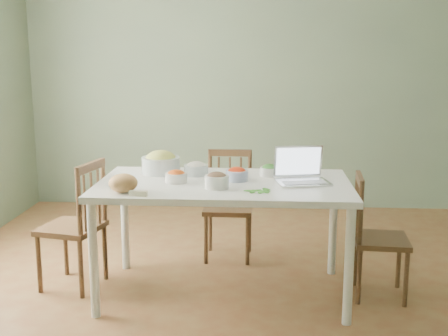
# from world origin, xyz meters

# --- Properties ---
(floor) EXTENTS (5.00, 5.00, 0.00)m
(floor) POSITION_xyz_m (0.00, 0.00, 0.00)
(floor) COLOR brown
(floor) RESTS_ON ground
(wall_back) EXTENTS (5.00, 0.00, 2.70)m
(wall_back) POSITION_xyz_m (0.00, 2.50, 1.35)
(wall_back) COLOR slate
(wall_back) RESTS_ON ground
(wall_front) EXTENTS (5.00, 0.00, 2.70)m
(wall_front) POSITION_xyz_m (0.00, -2.50, 1.35)
(wall_front) COLOR slate
(wall_front) RESTS_ON ground
(dining_table) EXTENTS (1.75, 0.98, 0.82)m
(dining_table) POSITION_xyz_m (-0.20, 0.08, 0.41)
(dining_table) COLOR white
(dining_table) RESTS_ON floor
(chair_far) EXTENTS (0.40, 0.38, 0.90)m
(chair_far) POSITION_xyz_m (-0.21, 0.82, 0.45)
(chair_far) COLOR #332012
(chair_far) RESTS_ON floor
(chair_left) EXTENTS (0.48, 0.49, 0.94)m
(chair_left) POSITION_xyz_m (-1.32, 0.14, 0.47)
(chair_left) COLOR #332012
(chair_left) RESTS_ON floor
(chair_right) EXTENTS (0.39, 0.41, 0.87)m
(chair_right) POSITION_xyz_m (0.90, 0.11, 0.44)
(chair_right) COLOR #332012
(chair_right) RESTS_ON floor
(bread_boule) EXTENTS (0.23, 0.23, 0.12)m
(bread_boule) POSITION_xyz_m (-0.82, -0.26, 0.88)
(bread_boule) COLOR tan
(bread_boule) RESTS_ON dining_table
(butter_stick) EXTENTS (0.12, 0.05, 0.03)m
(butter_stick) POSITION_xyz_m (-0.71, -0.34, 0.84)
(butter_stick) COLOR #F0E6BD
(butter_stick) RESTS_ON dining_table
(bowl_squash) EXTENTS (0.32, 0.32, 0.16)m
(bowl_squash) POSITION_xyz_m (-0.68, 0.35, 0.90)
(bowl_squash) COLOR #C8C851
(bowl_squash) RESTS_ON dining_table
(bowl_carrot) EXTENTS (0.18, 0.18, 0.08)m
(bowl_carrot) POSITION_xyz_m (-0.53, 0.05, 0.86)
(bowl_carrot) COLOR #CC3F01
(bowl_carrot) RESTS_ON dining_table
(bowl_onion) EXTENTS (0.23, 0.23, 0.10)m
(bowl_onion) POSITION_xyz_m (-0.42, 0.30, 0.87)
(bowl_onion) COLOR beige
(bowl_onion) RESTS_ON dining_table
(bowl_mushroom) EXTENTS (0.19, 0.19, 0.11)m
(bowl_mushroom) POSITION_xyz_m (-0.23, -0.10, 0.87)
(bowl_mushroom) COLOR #462A21
(bowl_mushroom) RESTS_ON dining_table
(bowl_redpep) EXTENTS (0.18, 0.18, 0.09)m
(bowl_redpep) POSITION_xyz_m (-0.11, 0.13, 0.87)
(bowl_redpep) COLOR red
(bowl_redpep) RESTS_ON dining_table
(bowl_broccoli) EXTENTS (0.16, 0.16, 0.08)m
(bowl_broccoli) POSITION_xyz_m (0.12, 0.30, 0.86)
(bowl_broccoli) COLOR #245D17
(bowl_broccoli) RESTS_ON dining_table
(flatbread) EXTENTS (0.25, 0.25, 0.02)m
(flatbread) POSITION_xyz_m (0.18, 0.46, 0.83)
(flatbread) COLOR #D7C382
(flatbread) RESTS_ON dining_table
(basil_bunch) EXTENTS (0.19, 0.19, 0.02)m
(basil_bunch) POSITION_xyz_m (0.04, -0.17, 0.83)
(basil_bunch) COLOR #2F7E29
(basil_bunch) RESTS_ON dining_table
(laptop) EXTENTS (0.40, 0.35, 0.24)m
(laptop) POSITION_xyz_m (0.35, 0.07, 0.94)
(laptop) COLOR silver
(laptop) RESTS_ON dining_table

